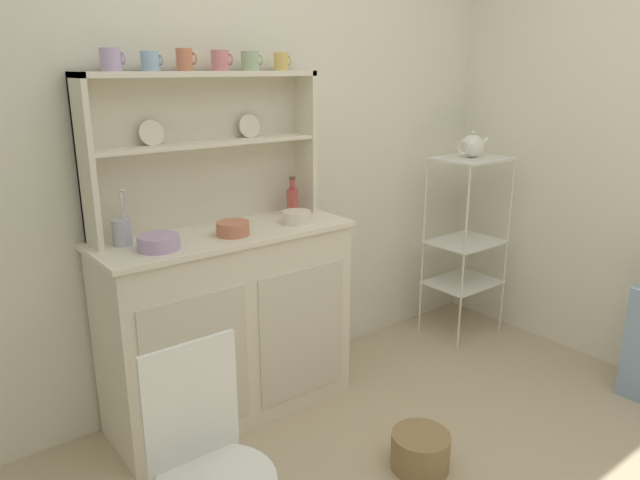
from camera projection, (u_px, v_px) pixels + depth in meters
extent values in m
cube|color=silver|center=(255.00, 145.00, 2.94)|extent=(3.84, 0.05, 2.50)
cube|color=silver|center=(229.00, 324.00, 2.78)|extent=(1.15, 0.42, 0.91)
cube|color=beige|center=(197.00, 368.00, 2.47)|extent=(0.48, 0.01, 0.64)
cube|color=beige|center=(303.00, 333.00, 2.80)|extent=(0.48, 0.01, 0.64)
cube|color=#EEE6CE|center=(225.00, 234.00, 2.66)|extent=(1.18, 0.45, 0.02)
cube|color=beige|center=(200.00, 149.00, 2.71)|extent=(1.10, 0.02, 0.70)
cube|color=silver|center=(85.00, 163.00, 2.33)|extent=(0.02, 0.18, 0.70)
cube|color=silver|center=(304.00, 142.00, 2.96)|extent=(0.02, 0.18, 0.70)
cube|color=silver|center=(208.00, 144.00, 2.64)|extent=(1.06, 0.16, 0.02)
cube|color=silver|center=(204.00, 74.00, 2.55)|extent=(1.10, 0.18, 0.02)
cylinder|color=silver|center=(152.00, 133.00, 2.50)|extent=(0.11, 0.03, 0.11)
cylinder|color=silver|center=(249.00, 126.00, 2.79)|extent=(0.11, 0.03, 0.11)
cylinder|color=silver|center=(464.00, 261.00, 3.37)|extent=(0.01, 0.01, 1.11)
cylinder|color=silver|center=(507.00, 248.00, 3.62)|extent=(0.01, 0.01, 1.11)
cylinder|color=silver|center=(423.00, 248.00, 3.61)|extent=(0.01, 0.01, 1.11)
cylinder|color=silver|center=(466.00, 237.00, 3.85)|extent=(0.01, 0.01, 1.11)
cube|color=silver|center=(471.00, 158.00, 3.46)|extent=(0.43, 0.33, 0.01)
cube|color=silver|center=(465.00, 242.00, 3.60)|extent=(0.43, 0.33, 0.01)
cube|color=silver|center=(462.00, 282.00, 3.68)|extent=(0.43, 0.33, 0.01)
cube|color=white|center=(191.00, 403.00, 1.77)|extent=(0.31, 0.02, 0.40)
cylinder|color=#93754C|center=(420.00, 451.00, 2.47)|extent=(0.25, 0.25, 0.16)
cylinder|color=#B79ECC|center=(110.00, 60.00, 2.30)|extent=(0.08, 0.08, 0.09)
torus|color=#B79ECC|center=(123.00, 59.00, 2.33)|extent=(0.01, 0.05, 0.05)
cylinder|color=#8EB2D1|center=(150.00, 61.00, 2.39)|extent=(0.07, 0.07, 0.08)
torus|color=#8EB2D1|center=(161.00, 60.00, 2.42)|extent=(0.01, 0.05, 0.05)
cylinder|color=#C67556|center=(184.00, 60.00, 2.48)|extent=(0.07, 0.07, 0.09)
torus|color=#C67556|center=(194.00, 59.00, 2.51)|extent=(0.01, 0.05, 0.05)
cylinder|color=#D17A84|center=(220.00, 60.00, 2.58)|extent=(0.08, 0.08, 0.09)
torus|color=#D17A84|center=(230.00, 59.00, 2.61)|extent=(0.01, 0.05, 0.05)
cylinder|color=#9EB78E|center=(250.00, 61.00, 2.67)|extent=(0.08, 0.08, 0.09)
torus|color=#9EB78E|center=(260.00, 60.00, 2.70)|extent=(0.01, 0.05, 0.05)
cylinder|color=#DBB760|center=(281.00, 62.00, 2.78)|extent=(0.07, 0.07, 0.08)
torus|color=#DBB760|center=(289.00, 61.00, 2.80)|extent=(0.01, 0.05, 0.05)
cylinder|color=#B79ECC|center=(159.00, 242.00, 2.38)|extent=(0.17, 0.17, 0.06)
cylinder|color=#C67556|center=(233.00, 228.00, 2.59)|extent=(0.15, 0.15, 0.06)
cylinder|color=silver|center=(296.00, 217.00, 2.79)|extent=(0.14, 0.14, 0.06)
cylinder|color=#B74C47|center=(293.00, 201.00, 2.96)|extent=(0.06, 0.06, 0.13)
cylinder|color=#B74C47|center=(292.00, 184.00, 2.93)|extent=(0.03, 0.03, 0.05)
cylinder|color=#4C382D|center=(292.00, 178.00, 2.92)|extent=(0.03, 0.03, 0.01)
cylinder|color=#B2B7C6|center=(122.00, 232.00, 2.44)|extent=(0.08, 0.08, 0.11)
cylinder|color=silver|center=(125.00, 213.00, 2.43)|extent=(0.01, 0.03, 0.18)
ellipsoid|color=silver|center=(123.00, 191.00, 2.41)|extent=(0.02, 0.01, 0.01)
cylinder|color=silver|center=(124.00, 214.00, 2.40)|extent=(0.02, 0.01, 0.19)
ellipsoid|color=silver|center=(121.00, 190.00, 2.37)|extent=(0.02, 0.01, 0.01)
sphere|color=white|center=(472.00, 146.00, 3.44)|extent=(0.13, 0.13, 0.13)
sphere|color=silver|center=(473.00, 133.00, 3.42)|extent=(0.02, 0.02, 0.02)
cylinder|color=white|center=(483.00, 143.00, 3.49)|extent=(0.09, 0.02, 0.07)
torus|color=white|center=(464.00, 147.00, 3.39)|extent=(0.01, 0.09, 0.09)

